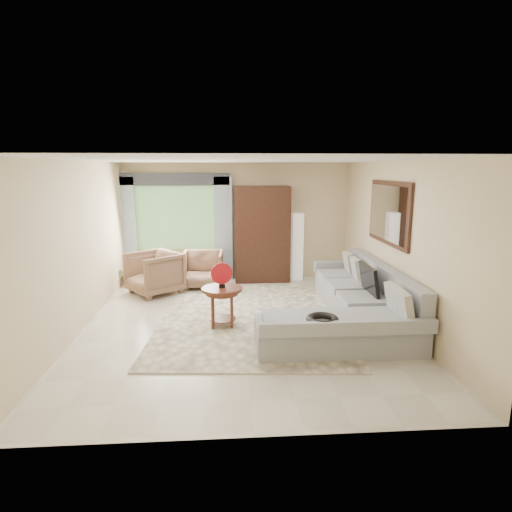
{
  "coord_description": "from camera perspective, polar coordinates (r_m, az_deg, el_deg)",
  "views": [
    {
      "loc": [
        -0.24,
        -6.58,
        2.48
      ],
      "look_at": [
        0.25,
        0.35,
        1.05
      ],
      "focal_mm": 30.0,
      "sensor_mm": 36.0,
      "label": 1
    }
  ],
  "objects": [
    {
      "name": "potted_plant",
      "position": [
        9.57,
        -16.54,
        -2.37
      ],
      "size": [
        0.48,
        0.43,
        0.49
      ],
      "primitive_type": "imported",
      "rotation": [
        0.0,
        0.0,
        0.12
      ],
      "color": "#999999",
      "rests_on": "ground"
    },
    {
      "name": "tv_screen",
      "position": [
        7.13,
        14.84,
        -3.05
      ],
      "size": [
        0.14,
        0.74,
        0.48
      ],
      "primitive_type": "cube",
      "rotation": [
        0.0,
        -0.17,
        0.0
      ],
      "color": "black",
      "rests_on": "sectional_sofa"
    },
    {
      "name": "area_rug",
      "position": [
        7.27,
        -0.51,
        -8.24
      ],
      "size": [
        3.3,
        4.22,
        0.02
      ],
      "primitive_type": "cube",
      "rotation": [
        0.0,
        0.0,
        -0.08
      ],
      "color": "#EFE7BD",
      "rests_on": "ground"
    },
    {
      "name": "red_disc",
      "position": [
        6.69,
        -4.6,
        -2.34
      ],
      "size": [
        0.34,
        0.08,
        0.34
      ],
      "primitive_type": "cylinder",
      "rotation": [
        1.57,
        0.0,
        0.15
      ],
      "color": "red",
      "rests_on": "coffee_table"
    },
    {
      "name": "garden_hose",
      "position": [
        5.7,
        8.85,
        -8.35
      ],
      "size": [
        0.43,
        0.43,
        0.09
      ],
      "primitive_type": "torus",
      "color": "black",
      "rests_on": "sectional_sofa"
    },
    {
      "name": "coffee_table",
      "position": [
        6.83,
        -4.53,
        -6.69
      ],
      "size": [
        0.64,
        0.64,
        0.64
      ],
      "rotation": [
        0.0,
        0.0,
        0.16
      ],
      "color": "#451C12",
      "rests_on": "ground"
    },
    {
      "name": "armchair_left",
      "position": [
        8.79,
        -13.43,
        -2.22
      ],
      "size": [
        1.29,
        1.29,
        0.85
      ],
      "primitive_type": "imported",
      "rotation": [
        0.0,
        0.0,
        -0.89
      ],
      "color": "#7E6144",
      "rests_on": "ground"
    },
    {
      "name": "armchair_right",
      "position": [
        9.08,
        -7.1,
        -1.78
      ],
      "size": [
        0.85,
        0.88,
        0.77
      ],
      "primitive_type": "imported",
      "rotation": [
        0.0,
        0.0,
        -0.04
      ],
      "color": "#875F49",
      "rests_on": "ground"
    },
    {
      "name": "wall_mirror",
      "position": [
        7.47,
        17.26,
        5.5
      ],
      "size": [
        0.05,
        1.7,
        1.05
      ],
      "color": "black",
      "rests_on": "wall_right"
    },
    {
      "name": "ground",
      "position": [
        7.04,
        -1.85,
        -9.01
      ],
      "size": [
        6.0,
        6.0,
        0.0
      ],
      "primitive_type": "plane",
      "color": "silver",
      "rests_on": "ground"
    },
    {
      "name": "curtain_left",
      "position": [
        9.8,
        -16.77,
        3.34
      ],
      "size": [
        0.4,
        0.08,
        2.3
      ],
      "primitive_type": "cube",
      "color": "#9EB7CC",
      "rests_on": "ground"
    },
    {
      "name": "window",
      "position": [
        9.68,
        -10.64,
        5.03
      ],
      "size": [
        1.8,
        0.04,
        1.4
      ],
      "primitive_type": "cube",
      "color": "#669E59",
      "rests_on": "wall_back"
    },
    {
      "name": "sectional_sofa",
      "position": [
        7.07,
        12.9,
        -6.79
      ],
      "size": [
        2.3,
        3.46,
        0.9
      ],
      "color": "#989BA0",
      "rests_on": "ground"
    },
    {
      "name": "floor_lamp",
      "position": [
        9.65,
        5.51,
        1.26
      ],
      "size": [
        0.24,
        0.24,
        1.5
      ],
      "primitive_type": "cube",
      "color": "silver",
      "rests_on": "ground"
    },
    {
      "name": "valance",
      "position": [
        9.55,
        -10.88,
        10.05
      ],
      "size": [
        2.4,
        0.12,
        0.26
      ],
      "primitive_type": "cube",
      "color": "#1E232D",
      "rests_on": "wall_back"
    },
    {
      "name": "armoire",
      "position": [
        9.44,
        0.81,
        2.93
      ],
      "size": [
        1.2,
        0.55,
        2.1
      ],
      "primitive_type": "cube",
      "color": "black",
      "rests_on": "ground"
    },
    {
      "name": "curtain_right",
      "position": [
        9.55,
        -4.37,
        3.6
      ],
      "size": [
        0.4,
        0.08,
        2.3
      ],
      "primitive_type": "cube",
      "color": "#9EB7CC",
      "rests_on": "ground"
    }
  ]
}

